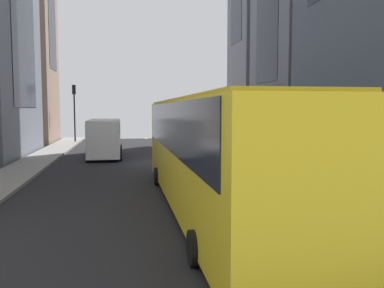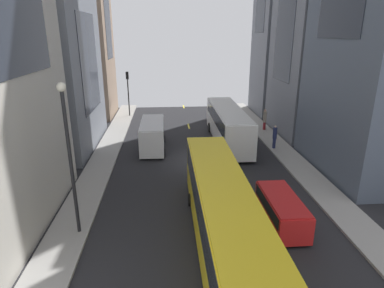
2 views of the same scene
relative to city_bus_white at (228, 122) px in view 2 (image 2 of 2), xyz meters
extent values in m
plane|color=black|center=(3.35, 4.45, -2.01)|extent=(41.93, 41.93, 0.00)
cube|color=gray|center=(-4.51, 4.45, -1.93)|extent=(2.20, 44.00, 0.15)
cube|color=gray|center=(11.22, 4.45, -1.93)|extent=(2.20, 44.00, 0.15)
cube|color=yellow|center=(3.35, -16.55, -2.00)|extent=(0.16, 2.00, 0.01)
cube|color=yellow|center=(3.35, -6.05, -2.00)|extent=(0.16, 2.00, 0.01)
cube|color=yellow|center=(3.35, 4.45, -2.00)|extent=(0.16, 2.00, 0.01)
cube|color=yellow|center=(3.35, 14.95, -2.00)|extent=(0.16, 2.00, 0.01)
cube|color=slate|center=(-10.03, -2.91, 10.24)|extent=(8.43, 9.01, 24.49)
cube|color=#1E232D|center=(-10.03, -2.91, 10.24)|extent=(8.52, 4.96, 13.47)
cube|color=slate|center=(17.00, -0.29, 5.59)|extent=(8.96, 11.66, 15.19)
cube|color=#1E232D|center=(17.00, -0.29, 5.59)|extent=(9.05, 6.41, 8.35)
cube|color=silver|center=(0.00, 0.00, -0.23)|extent=(2.55, 11.83, 3.00)
cube|color=black|center=(0.00, 0.00, 0.62)|extent=(2.60, 10.88, 1.20)
cube|color=beige|center=(0.00, 0.00, 1.31)|extent=(2.45, 11.35, 0.08)
cylinder|color=black|center=(-1.17, 3.67, -1.51)|extent=(0.46, 1.00, 1.00)
cylinder|color=black|center=(1.17, 3.67, -1.51)|extent=(0.46, 1.00, 1.00)
cylinder|color=black|center=(-1.17, -3.67, -1.51)|extent=(0.46, 1.00, 1.00)
cylinder|color=black|center=(1.17, -3.67, -1.51)|extent=(0.46, 1.00, 1.00)
cube|color=yellow|center=(3.28, 16.62, -0.15)|extent=(2.45, 14.86, 3.30)
cube|color=black|center=(3.28, 16.62, 0.71)|extent=(2.50, 13.67, 1.48)
cube|color=gold|center=(3.28, 16.62, 1.54)|extent=(2.35, 14.26, 0.08)
cylinder|color=black|center=(2.15, 12.01, -1.63)|extent=(0.44, 0.76, 0.76)
cylinder|color=black|center=(4.40, 12.01, -1.63)|extent=(0.44, 0.76, 0.76)
cube|color=white|center=(7.15, 1.36, -0.66)|extent=(2.05, 6.02, 2.30)
cube|color=black|center=(7.15, 1.36, 0.09)|extent=(2.09, 5.54, 0.69)
cube|color=silver|center=(7.15, 1.36, 0.53)|extent=(1.97, 5.78, 0.08)
cylinder|color=black|center=(6.21, 3.23, -1.65)|extent=(0.37, 0.72, 0.72)
cylinder|color=black|center=(8.09, 3.23, -1.65)|extent=(0.37, 0.72, 0.72)
cylinder|color=black|center=(6.21, -0.50, -1.65)|extent=(0.37, 0.72, 0.72)
cylinder|color=black|center=(8.09, -0.50, -1.65)|extent=(0.37, 0.72, 0.72)
cube|color=red|center=(-0.35, 14.57, -1.11)|extent=(1.75, 4.49, 1.45)
cube|color=black|center=(-0.35, 14.57, -0.74)|extent=(1.79, 4.13, 0.61)
cube|color=#A91A1A|center=(-0.35, 14.57, -0.34)|extent=(1.68, 4.31, 0.08)
cylinder|color=black|center=(-1.16, 15.96, -1.70)|extent=(0.32, 0.62, 0.62)
cylinder|color=black|center=(0.46, 15.96, -1.70)|extent=(0.32, 0.62, 0.62)
cylinder|color=black|center=(-1.16, 13.18, -1.70)|extent=(0.32, 0.62, 0.62)
cylinder|color=black|center=(0.46, 13.18, -1.70)|extent=(0.32, 0.62, 0.62)
cylinder|color=#336B38|center=(0.23, -9.02, -1.66)|extent=(0.24, 0.24, 0.70)
cylinder|color=gray|center=(0.23, -9.02, -0.72)|extent=(0.32, 0.32, 1.18)
sphere|color=tan|center=(0.23, -9.02, -0.01)|extent=(0.22, 0.22, 0.22)
cylinder|color=maroon|center=(-4.68, -3.59, -1.44)|extent=(0.28, 0.28, 0.83)
cylinder|color=gray|center=(-4.68, -3.59, -0.44)|extent=(0.38, 0.38, 1.18)
sphere|color=tan|center=(-4.68, -3.59, 0.27)|extent=(0.23, 0.23, 0.23)
cylinder|color=navy|center=(-3.86, 2.37, -1.41)|extent=(0.28, 0.28, 0.89)
cylinder|color=navy|center=(-3.86, 2.37, -0.45)|extent=(0.37, 0.37, 1.03)
sphere|color=beige|center=(-3.86, 2.37, 0.16)|extent=(0.21, 0.21, 0.21)
cylinder|color=black|center=(10.51, -11.21, 0.43)|extent=(0.14, 0.14, 4.57)
cube|color=black|center=(10.51, -11.21, 3.16)|extent=(0.32, 0.32, 0.90)
sphere|color=red|center=(10.51, -11.39, 3.41)|extent=(0.20, 0.20, 0.20)
sphere|color=orange|center=(10.51, -11.39, 3.16)|extent=(0.20, 0.20, 0.20)
sphere|color=green|center=(10.51, -11.39, 2.91)|extent=(0.20, 0.20, 0.20)
cylinder|color=black|center=(10.61, 14.56, 1.88)|extent=(0.18, 0.18, 7.47)
sphere|color=silver|center=(10.61, 14.56, 5.79)|extent=(0.44, 0.44, 0.44)
camera|label=1|loc=(5.95, 29.29, 1.25)|focal=37.84mm
camera|label=2|loc=(5.82, 30.14, 8.18)|focal=30.91mm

